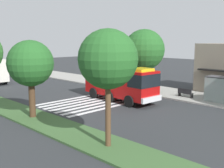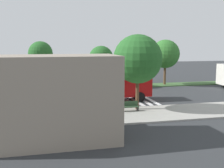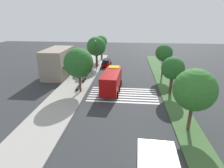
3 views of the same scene
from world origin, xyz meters
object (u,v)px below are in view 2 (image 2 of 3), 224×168
(bus_stop_shelter, at_px, (39,96))
(bench_west_of_shelter, at_px, (130,106))
(fire_truck, at_px, (112,84))
(median_tree_center, at_px, (40,54))
(bench_near_shelter, at_px, (85,109))
(median_tree_far_west, at_px, (165,54))
(median_tree_west, at_px, (101,58))
(sidewalk_tree_far_west, at_px, (138,59))

(bus_stop_shelter, distance_m, bench_west_of_shelter, 8.33)
(fire_truck, bearing_deg, median_tree_center, -47.60)
(bench_near_shelter, bearing_deg, bench_west_of_shelter, 180.00)
(median_tree_far_west, height_order, median_tree_west, median_tree_far_west)
(fire_truck, xyz_separation_m, bus_stop_shelter, (7.82, 5.66, -0.06))
(bench_near_shelter, xyz_separation_m, bench_west_of_shelter, (-4.22, 0.00, 0.00))
(median_tree_center, bearing_deg, median_tree_far_west, 180.00)
(sidewalk_tree_far_west, bearing_deg, bench_west_of_shelter, 32.54)
(bench_west_of_shelter, bearing_deg, median_tree_center, -61.40)
(bus_stop_shelter, relative_size, median_tree_center, 0.53)
(bus_stop_shelter, bearing_deg, median_tree_west, -119.21)
(fire_truck, bearing_deg, bench_near_shelter, 58.67)
(median_tree_west, xyz_separation_m, median_tree_center, (8.49, 0.00, 0.76))
(bench_west_of_shelter, distance_m, sidewalk_tree_far_west, 4.48)
(fire_truck, distance_m, bench_west_of_shelter, 5.82)
(bus_stop_shelter, relative_size, sidewalk_tree_far_west, 0.49)
(median_tree_west, distance_m, median_tree_center, 8.52)
(bus_stop_shelter, distance_m, median_tree_far_west, 24.07)
(bench_near_shelter, height_order, median_tree_center, median_tree_center)
(bench_near_shelter, bearing_deg, bus_stop_shelter, 0.23)
(bench_near_shelter, relative_size, bench_west_of_shelter, 1.00)
(fire_truck, distance_m, sidewalk_tree_far_west, 6.03)
(bench_west_of_shelter, bearing_deg, median_tree_west, -90.91)
(fire_truck, distance_m, bus_stop_shelter, 9.66)
(bench_west_of_shelter, bearing_deg, bus_stop_shelter, 0.11)
(bench_west_of_shelter, bearing_deg, fire_truck, -85.94)
(fire_truck, xyz_separation_m, median_tree_center, (7.85, -9.48, 3.10))
(fire_truck, bearing_deg, bench_west_of_shelter, 96.86)
(bench_west_of_shelter, relative_size, median_tree_far_west, 0.23)
(bus_stop_shelter, relative_size, bench_near_shelter, 2.19)
(median_tree_center, bearing_deg, bench_near_shelter, 104.89)
(bench_near_shelter, distance_m, sidewalk_tree_far_west, 6.74)
(bench_near_shelter, distance_m, median_tree_center, 16.27)
(sidewalk_tree_far_west, bearing_deg, median_tree_far_west, -122.75)
(fire_truck, relative_size, median_tree_center, 1.28)
(bench_west_of_shelter, relative_size, sidewalk_tree_far_west, 0.22)
(fire_truck, height_order, bench_west_of_shelter, fire_truck)
(bench_west_of_shelter, xyz_separation_m, sidewalk_tree_far_west, (-0.89, -0.57, 4.36))
(bench_west_of_shelter, distance_m, median_tree_far_west, 18.76)
(bench_west_of_shelter, bearing_deg, bench_near_shelter, 0.00)
(bus_stop_shelter, bearing_deg, bench_west_of_shelter, -179.89)
(bench_near_shelter, height_order, bench_west_of_shelter, same)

